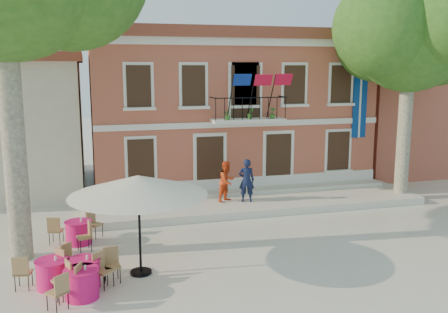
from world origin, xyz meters
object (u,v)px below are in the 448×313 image
pedestrian_navy (246,180)px  cafe_table_0 (53,272)px  pedestrian_orange (227,181)px  cafe_table_3 (79,231)px  cafe_table_2 (82,282)px  cafe_table_1 (84,272)px  plane_tree_east (410,36)px  patio_umbrella (138,186)px

pedestrian_navy → cafe_table_0: size_ratio=0.97×
pedestrian_orange → cafe_table_3: pedestrian_orange is taller
cafe_table_2 → cafe_table_0: bearing=131.7°
cafe_table_1 → cafe_table_3: 3.48m
plane_tree_east → cafe_table_1: 16.08m
cafe_table_0 → cafe_table_3: (0.62, 3.30, 0.00)m
pedestrian_orange → cafe_table_1: bearing=-166.8°
cafe_table_3 → pedestrian_orange: bearing=25.3°
pedestrian_orange → cafe_table_1: pedestrian_orange is taller
pedestrian_orange → cafe_table_2: size_ratio=0.98×
patio_umbrella → cafe_table_0: (-2.34, -0.31, -2.13)m
pedestrian_orange → cafe_table_1: (-5.69, -6.25, -0.71)m
cafe_table_0 → cafe_table_2: bearing=-48.3°
plane_tree_east → cafe_table_2: size_ratio=5.57×
pedestrian_navy → cafe_table_3: size_ratio=0.98×
patio_umbrella → cafe_table_1: 2.68m
patio_umbrella → pedestrian_navy: patio_umbrella is taller
cafe_table_1 → cafe_table_3: (-0.18, 3.47, 0.00)m
pedestrian_navy → cafe_table_1: size_ratio=0.96×
plane_tree_east → cafe_table_1: bearing=-157.4°
patio_umbrella → cafe_table_1: bearing=-162.7°
plane_tree_east → cafe_table_3: 15.37m
cafe_table_2 → cafe_table_3: bearing=91.7°
plane_tree_east → cafe_table_3: bearing=-171.0°
patio_umbrella → cafe_table_0: 3.18m
pedestrian_navy → cafe_table_0: bearing=52.9°
patio_umbrella → pedestrian_orange: 7.25m
patio_umbrella → pedestrian_navy: bearing=48.2°
pedestrian_orange → cafe_table_3: bearing=170.8°
pedestrian_navy → patio_umbrella: bearing=62.5°
pedestrian_navy → pedestrian_orange: size_ratio=1.06×
patio_umbrella → cafe_table_1: (-1.54, -0.48, -2.13)m
cafe_table_1 → cafe_table_2: same height
plane_tree_east → cafe_table_2: plane_tree_east is taller
cafe_table_1 → cafe_table_0: bearing=167.8°
plane_tree_east → pedestrian_orange: 9.83m
pedestrian_navy → cafe_table_1: pedestrian_navy is taller
pedestrian_orange → cafe_table_2: (-5.75, -6.91, -0.72)m
cafe_table_3 → patio_umbrella: bearing=-60.2°
cafe_table_0 → pedestrian_navy: bearing=38.6°
cafe_table_1 → plane_tree_east: bearing=22.6°
cafe_table_1 → cafe_table_2: bearing=-94.5°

